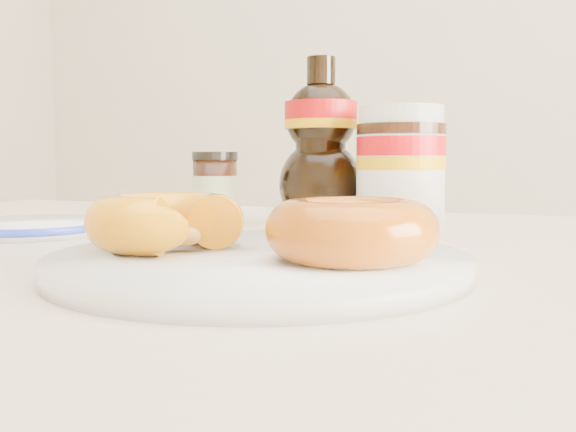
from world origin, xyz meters
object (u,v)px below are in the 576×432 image
at_px(syrup_bottle, 321,142).
at_px(donut_bitten, 166,222).
at_px(plate, 259,262).
at_px(dining_table, 257,342).
at_px(dark_jar, 215,189).
at_px(blue_rim_saucer, 32,227).
at_px(donut_whole, 352,230).
at_px(nutella_jar, 401,164).

bearing_deg(syrup_bottle, donut_bitten, -89.51).
xyz_separation_m(plate, syrup_bottle, (-0.07, 0.32, 0.09)).
xyz_separation_m(dining_table, dark_jar, (-0.14, 0.17, 0.13)).
distance_m(syrup_bottle, dark_jar, 0.14).
bearing_deg(blue_rim_saucer, donut_whole, -17.63).
height_order(nutella_jar, syrup_bottle, syrup_bottle).
bearing_deg(donut_whole, nutella_jar, 97.35).
distance_m(nutella_jar, syrup_bottle, 0.11).
xyz_separation_m(donut_bitten, donut_whole, (0.14, 0.00, -0.00)).
bearing_deg(dark_jar, plate, -55.65).
bearing_deg(plate, blue_rim_saucer, 160.11).
relative_size(donut_whole, blue_rim_saucer, 0.73).
height_order(nutella_jar, blue_rim_saucer, nutella_jar).
relative_size(nutella_jar, dark_jar, 1.55).
bearing_deg(dining_table, donut_whole, -44.01).
bearing_deg(syrup_bottle, dining_table, -85.38).
height_order(donut_bitten, syrup_bottle, syrup_bottle).
xyz_separation_m(nutella_jar, blue_rim_saucer, (-0.34, -0.18, -0.06)).
xyz_separation_m(donut_whole, dark_jar, (-0.26, 0.29, 0.01)).
distance_m(donut_whole, syrup_bottle, 0.36).
height_order(dining_table, plate, plate).
xyz_separation_m(plate, nutella_jar, (0.03, 0.29, 0.06)).
height_order(syrup_bottle, dark_jar, syrup_bottle).
bearing_deg(blue_rim_saucer, dark_jar, 53.41).
distance_m(plate, nutella_jar, 0.30).
bearing_deg(syrup_bottle, donut_whole, -66.84).
xyz_separation_m(donut_whole, blue_rim_saucer, (-0.38, 0.12, -0.03)).
distance_m(donut_bitten, blue_rim_saucer, 0.27).
relative_size(dining_table, blue_rim_saucer, 9.51).
relative_size(plate, syrup_bottle, 1.45).
relative_size(donut_bitten, donut_whole, 1.03).
bearing_deg(plate, nutella_jar, 84.30).
height_order(dining_table, donut_whole, donut_whole).
bearing_deg(dining_table, nutella_jar, 64.89).
xyz_separation_m(plate, donut_whole, (0.07, -0.01, 0.03)).
xyz_separation_m(donut_bitten, syrup_bottle, (-0.00, 0.33, 0.06)).
bearing_deg(blue_rim_saucer, donut_bitten, -26.42).
height_order(syrup_bottle, blue_rim_saucer, syrup_bottle).
height_order(donut_whole, blue_rim_saucer, donut_whole).
distance_m(nutella_jar, blue_rim_saucer, 0.39).
distance_m(donut_bitten, nutella_jar, 0.32).
bearing_deg(plate, donut_bitten, -173.42).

